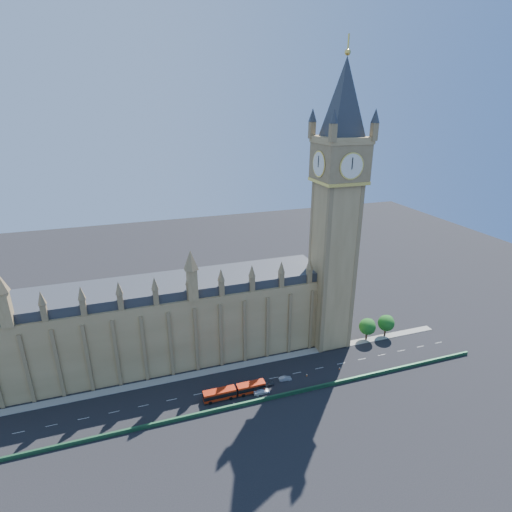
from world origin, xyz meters
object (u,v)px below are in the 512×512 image
object	(u,v)px
car_grey	(267,384)
red_bus	(234,391)
car_white	(262,391)
car_silver	(285,378)

from	to	relation	value
car_grey	red_bus	bearing A→B (deg)	93.57
red_bus	car_white	world-z (taller)	red_bus
car_white	car_grey	bearing A→B (deg)	-44.82
car_grey	car_white	bearing A→B (deg)	133.81
car_grey	car_silver	distance (m)	6.43
car_grey	car_silver	world-z (taller)	car_grey
red_bus	car_grey	world-z (taller)	red_bus
car_silver	car_grey	bearing A→B (deg)	102.11
red_bus	car_grey	xyz separation A→B (m)	(10.60, 1.34, -0.93)
car_white	red_bus	bearing A→B (deg)	77.25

